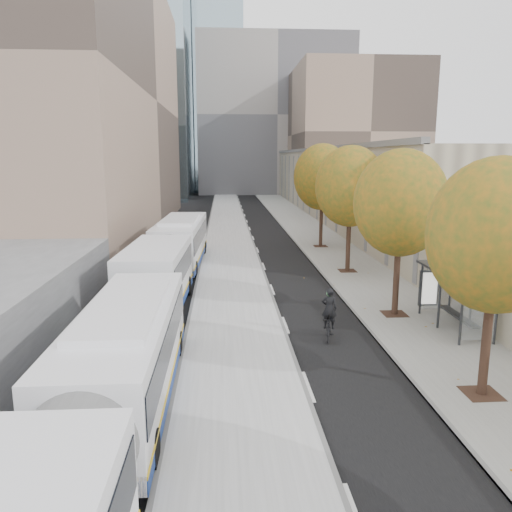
{
  "coord_description": "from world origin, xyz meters",
  "views": [
    {
      "loc": [
        -4.32,
        -8.83,
        7.3
      ],
      "look_at": [
        -2.75,
        15.13,
        2.5
      ],
      "focal_mm": 35.0,
      "sensor_mm": 36.0,
      "label": 1
    }
  ],
  "objects": [
    {
      "name": "cyclist",
      "position": [
        -0.11,
        10.2,
        0.79
      ],
      "size": [
        0.85,
        1.74,
        2.14
      ],
      "rotation": [
        0.0,
        0.0,
        -0.24
      ],
      "color": "black",
      "rests_on": "ground"
    },
    {
      "name": "building_midrise",
      "position": [
        -22.5,
        41.0,
        12.5
      ],
      "size": [
        24.0,
        46.0,
        25.0
      ],
      "primitive_type": "cube",
      "color": "gray",
      "rests_on": "ground"
    },
    {
      "name": "bus_far",
      "position": [
        -7.37,
        20.59,
        1.69
      ],
      "size": [
        3.44,
        18.6,
        3.08
      ],
      "rotation": [
        0.0,
        0.0,
        -0.04
      ],
      "color": "white",
      "rests_on": "ground"
    },
    {
      "name": "bus_near",
      "position": [
        -7.22,
        1.43,
        1.58
      ],
      "size": [
        2.59,
        17.36,
        2.89
      ],
      "rotation": [
        0.0,
        0.0,
        -0.0
      ],
      "color": "white",
      "rests_on": "ground"
    },
    {
      "name": "distant_car",
      "position": [
        -7.24,
        42.42,
        0.72
      ],
      "size": [
        2.11,
        4.37,
        1.44
      ],
      "primitive_type": "imported",
      "rotation": [
        0.0,
        0.0,
        0.1
      ],
      "color": "white",
      "rests_on": "ground"
    },
    {
      "name": "bus_shelter",
      "position": [
        5.69,
        10.96,
        2.19
      ],
      "size": [
        1.9,
        4.4,
        2.53
      ],
      "color": "#383A3F",
      "rests_on": "sidewalk"
    },
    {
      "name": "building_tan",
      "position": [
        15.5,
        64.0,
        4.0
      ],
      "size": [
        18.0,
        92.0,
        8.0
      ],
      "primitive_type": "cube",
      "color": "gray",
      "rests_on": "ground"
    },
    {
      "name": "bus_platform",
      "position": [
        -3.88,
        35.0,
        0.07
      ],
      "size": [
        4.25,
        150.0,
        0.15
      ],
      "primitive_type": "cube",
      "color": "#B2B2B2",
      "rests_on": "ground"
    },
    {
      "name": "tree_c",
      "position": [
        3.6,
        13.0,
        5.25
      ],
      "size": [
        4.2,
        4.2,
        7.28
      ],
      "color": "black",
      "rests_on": "sidewalk"
    },
    {
      "name": "sidewalk",
      "position": [
        4.12,
        35.0,
        0.04
      ],
      "size": [
        4.75,
        150.0,
        0.08
      ],
      "primitive_type": "cube",
      "color": "gray",
      "rests_on": "ground"
    },
    {
      "name": "tree_e",
      "position": [
        3.6,
        31.0,
        5.69
      ],
      "size": [
        4.6,
        4.6,
        7.92
      ],
      "color": "black",
      "rests_on": "sidewalk"
    },
    {
      "name": "tree_d",
      "position": [
        3.6,
        22.0,
        5.47
      ],
      "size": [
        4.4,
        4.4,
        7.6
      ],
      "color": "black",
      "rests_on": "sidewalk"
    },
    {
      "name": "building_far_block",
      "position": [
        6.0,
        96.0,
        15.0
      ],
      "size": [
        30.0,
        18.0,
        30.0
      ],
      "primitive_type": "cube",
      "color": "#9D9590",
      "rests_on": "ground"
    },
    {
      "name": "tree_b",
      "position": [
        3.6,
        5.0,
        5.04
      ],
      "size": [
        4.0,
        4.0,
        6.97
      ],
      "color": "black",
      "rests_on": "sidewalk"
    }
  ]
}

